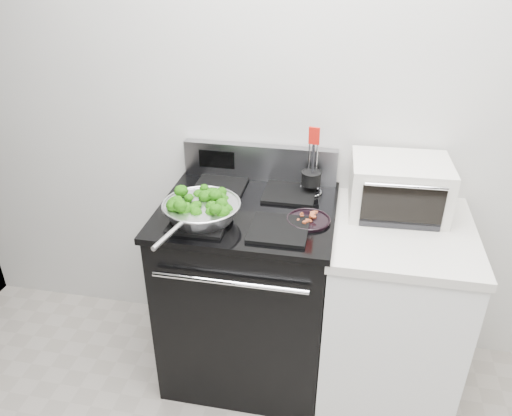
% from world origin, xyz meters
% --- Properties ---
extents(back_wall, '(4.00, 0.02, 2.70)m').
position_xyz_m(back_wall, '(0.00, 1.75, 1.35)').
color(back_wall, beige).
rests_on(back_wall, ground).
extents(gas_range, '(0.79, 0.69, 1.13)m').
position_xyz_m(gas_range, '(-0.30, 1.41, 0.49)').
color(gas_range, black).
rests_on(gas_range, floor).
extents(counter, '(0.62, 0.68, 0.92)m').
position_xyz_m(counter, '(0.39, 1.41, 0.46)').
color(counter, white).
rests_on(counter, floor).
extents(skillet, '(0.34, 0.53, 0.07)m').
position_xyz_m(skillet, '(-0.47, 1.26, 1.00)').
color(skillet, silver).
rests_on(skillet, gas_range).
extents(broccoli_pile, '(0.26, 0.26, 0.09)m').
position_xyz_m(broccoli_pile, '(-0.47, 1.26, 1.02)').
color(broccoli_pile, black).
rests_on(broccoli_pile, skillet).
extents(bacon_plate, '(0.19, 0.19, 0.04)m').
position_xyz_m(bacon_plate, '(-0.02, 1.34, 0.97)').
color(bacon_plate, black).
rests_on(bacon_plate, gas_range).
extents(utensil_holder, '(0.11, 0.11, 0.33)m').
position_xyz_m(utensil_holder, '(-0.04, 1.61, 1.01)').
color(utensil_holder, silver).
rests_on(utensil_holder, gas_range).
extents(toaster_oven, '(0.44, 0.34, 0.24)m').
position_xyz_m(toaster_oven, '(0.36, 1.56, 1.04)').
color(toaster_oven, beige).
rests_on(toaster_oven, counter).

